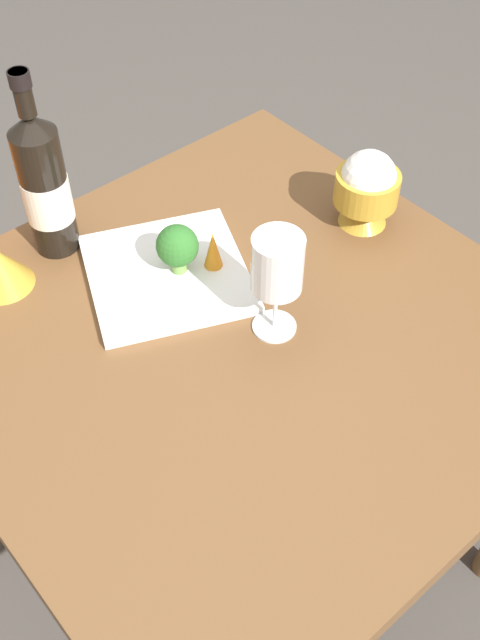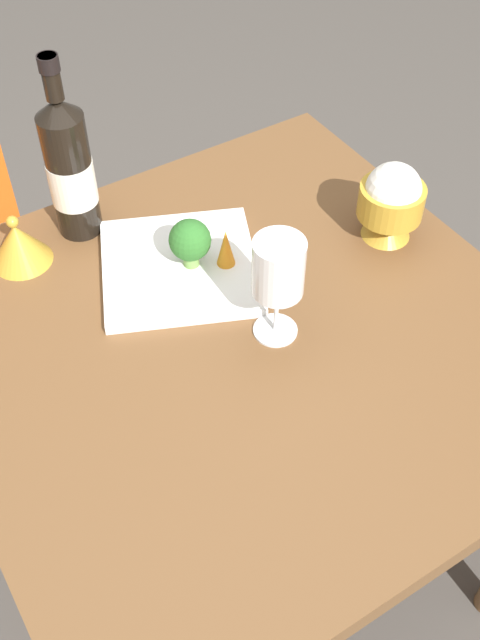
% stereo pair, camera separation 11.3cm
% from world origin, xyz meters
% --- Properties ---
extents(ground_plane, '(8.00, 8.00, 0.00)m').
position_xyz_m(ground_plane, '(0.00, 0.00, 0.00)').
color(ground_plane, '#4C4742').
extents(dining_table, '(0.88, 0.88, 0.74)m').
position_xyz_m(dining_table, '(0.00, 0.00, 0.65)').
color(dining_table, brown).
rests_on(dining_table, ground_plane).
extents(wine_bottle, '(0.08, 0.08, 0.32)m').
position_xyz_m(wine_bottle, '(0.10, -0.35, 0.86)').
color(wine_bottle, black).
rests_on(wine_bottle, dining_table).
extents(wine_glass, '(0.08, 0.08, 0.18)m').
position_xyz_m(wine_glass, '(-0.05, 0.02, 0.87)').
color(wine_glass, white).
rests_on(wine_glass, dining_table).
extents(rice_bowl, '(0.11, 0.11, 0.14)m').
position_xyz_m(rice_bowl, '(-0.33, -0.06, 0.81)').
color(rice_bowl, gold).
rests_on(rice_bowl, dining_table).
extents(rice_bowl_lid, '(0.10, 0.10, 0.09)m').
position_xyz_m(rice_bowl_lid, '(0.22, -0.33, 0.78)').
color(rice_bowl_lid, gold).
rests_on(rice_bowl_lid, dining_table).
extents(serving_plate, '(0.33, 0.33, 0.02)m').
position_xyz_m(serving_plate, '(0.01, -0.17, 0.75)').
color(serving_plate, white).
rests_on(serving_plate, dining_table).
extents(broccoli_floret, '(0.07, 0.07, 0.09)m').
position_xyz_m(broccoli_floret, '(-0.01, -0.16, 0.80)').
color(broccoli_floret, '#729E4C').
rests_on(broccoli_floret, serving_plate).
extents(carrot_garnish_left, '(0.03, 0.03, 0.07)m').
position_xyz_m(carrot_garnish_left, '(-0.05, -0.13, 0.79)').
color(carrot_garnish_left, orange).
rests_on(carrot_garnish_left, serving_plate).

